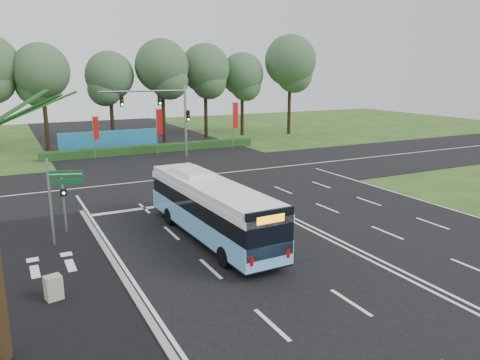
% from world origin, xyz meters
% --- Properties ---
extents(ground, '(120.00, 120.00, 0.00)m').
position_xyz_m(ground, '(0.00, 0.00, 0.00)').
color(ground, '#244C19').
rests_on(ground, ground).
extents(road_main, '(20.00, 120.00, 0.04)m').
position_xyz_m(road_main, '(0.00, 0.00, 0.02)').
color(road_main, black).
rests_on(road_main, ground).
extents(road_cross, '(120.00, 14.00, 0.05)m').
position_xyz_m(road_cross, '(0.00, 12.00, 0.03)').
color(road_cross, black).
rests_on(road_cross, ground).
extents(bike_path, '(5.00, 18.00, 0.06)m').
position_xyz_m(bike_path, '(-12.50, -3.00, 0.03)').
color(bike_path, black).
rests_on(bike_path, ground).
extents(kerb_strip, '(0.25, 18.00, 0.12)m').
position_xyz_m(kerb_strip, '(-10.10, -3.00, 0.06)').
color(kerb_strip, gray).
rests_on(kerb_strip, ground).
extents(city_bus, '(2.61, 10.91, 3.11)m').
position_xyz_m(city_bus, '(-5.06, -1.59, 1.57)').
color(city_bus, '#69B4F4').
rests_on(city_bus, ground).
extents(pedestrian_signal, '(0.30, 0.41, 3.21)m').
position_xyz_m(pedestrian_signal, '(-11.38, 2.55, 1.75)').
color(pedestrian_signal, gray).
rests_on(pedestrian_signal, ground).
extents(street_sign, '(1.57, 0.62, 4.23)m').
position_xyz_m(street_sign, '(-11.80, 0.90, 2.65)').
color(street_sign, gray).
rests_on(street_sign, ground).
extents(utility_cabinet, '(0.66, 0.59, 0.95)m').
position_xyz_m(utility_cabinet, '(-12.74, -4.88, 0.48)').
color(utility_cabinet, '#A49A84').
rests_on(utility_cabinet, ground).
extents(banner_flag_left, '(0.59, 0.22, 4.11)m').
position_xyz_m(banner_flag_left, '(-5.94, 23.47, 2.70)').
color(banner_flag_left, gray).
rests_on(banner_flag_left, ground).
extents(banner_flag_mid, '(0.69, 0.14, 4.67)m').
position_xyz_m(banner_flag_mid, '(0.01, 22.67, 3.04)').
color(banner_flag_mid, gray).
rests_on(banner_flag_mid, ground).
extents(banner_flag_right, '(0.74, 0.22, 5.08)m').
position_xyz_m(banner_flag_right, '(8.22, 22.39, 3.29)').
color(banner_flag_right, gray).
rests_on(banner_flag_right, ground).
extents(traffic_light_gantry, '(8.41, 0.28, 7.00)m').
position_xyz_m(traffic_light_gantry, '(0.21, 20.50, 4.66)').
color(traffic_light_gantry, gray).
rests_on(traffic_light_gantry, ground).
extents(hedge, '(22.00, 1.20, 0.80)m').
position_xyz_m(hedge, '(0.00, 24.50, 0.40)').
color(hedge, '#193A15').
rests_on(hedge, ground).
extents(blue_hoarding, '(10.00, 0.30, 2.20)m').
position_xyz_m(blue_hoarding, '(-4.00, 27.00, 1.10)').
color(blue_hoarding, teal).
rests_on(blue_hoarding, ground).
extents(eucalyptus_row, '(47.57, 7.96, 12.83)m').
position_xyz_m(eucalyptus_row, '(0.58, 31.68, 8.55)').
color(eucalyptus_row, black).
rests_on(eucalyptus_row, ground).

